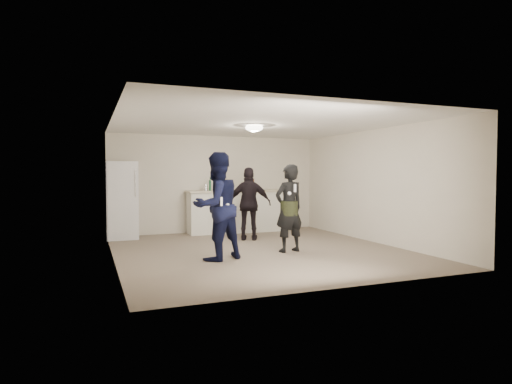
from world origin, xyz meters
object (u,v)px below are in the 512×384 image
object	(u,v)px
counter	(238,212)
shaker	(206,187)
fridge	(122,200)
spectator	(250,204)
woman	(289,208)
man	(217,206)

from	to	relation	value
counter	shaker	bearing A→B (deg)	178.79
counter	fridge	distance (m)	2.93
fridge	spectator	bearing A→B (deg)	-25.62
counter	shaker	size ratio (longest dim) A/B	15.29
woman	shaker	bearing A→B (deg)	-85.56
man	counter	bearing A→B (deg)	-135.70
woman	spectator	bearing A→B (deg)	-94.52
spectator	counter	bearing A→B (deg)	-74.58
fridge	spectator	xyz separation A→B (m)	(2.70, -1.30, -0.07)
fridge	shaker	xyz separation A→B (m)	(2.05, 0.09, 0.28)
fridge	shaker	size ratio (longest dim) A/B	10.59
man	woman	distance (m)	1.55
woman	spectator	distance (m)	1.67
counter	fridge	world-z (taller)	fridge
man	spectator	bearing A→B (deg)	-145.60
fridge	shaker	distance (m)	2.07
fridge	man	world-z (taller)	man
counter	shaker	world-z (taller)	shaker
shaker	man	bearing A→B (deg)	-101.64
woman	counter	bearing A→B (deg)	-101.25
woman	man	bearing A→B (deg)	-2.18
fridge	woman	bearing A→B (deg)	-45.63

